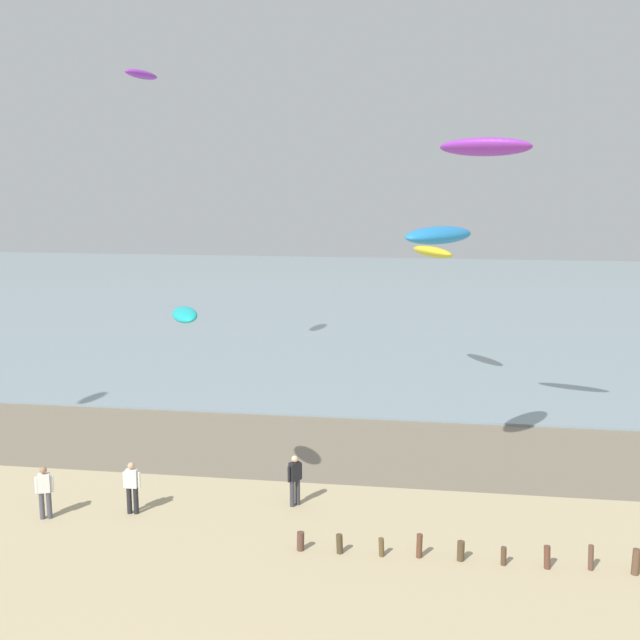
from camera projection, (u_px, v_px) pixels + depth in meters
wet_sand_strip at (298, 445)px, 31.52m from camera, size 120.00×7.65×0.01m
sea at (374, 298)px, 69.30m from camera, size 160.00×70.00×0.10m
groyne_mid at (602, 561)px, 21.43m from camera, size 17.52×0.32×0.73m
person_mid_beach at (132, 486)px, 24.99m from camera, size 0.57×0.24×1.71m
person_by_waterline at (45, 491)px, 24.62m from camera, size 0.54×0.32×1.71m
person_left_flank at (295, 479)px, 25.60m from camera, size 0.42×0.44×1.71m
kite_aloft_0 at (141, 74)px, 40.88m from camera, size 1.45×2.91×0.56m
kite_aloft_1 at (485, 147)px, 28.92m from camera, size 3.71×2.36×0.94m
kite_aloft_2 at (185, 315)px, 24.42m from camera, size 1.72×2.27×0.53m
kite_aloft_4 at (439, 235)px, 26.33m from camera, size 2.96×3.64×0.66m
kite_aloft_6 at (432, 252)px, 39.43m from camera, size 2.75×3.46×0.80m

